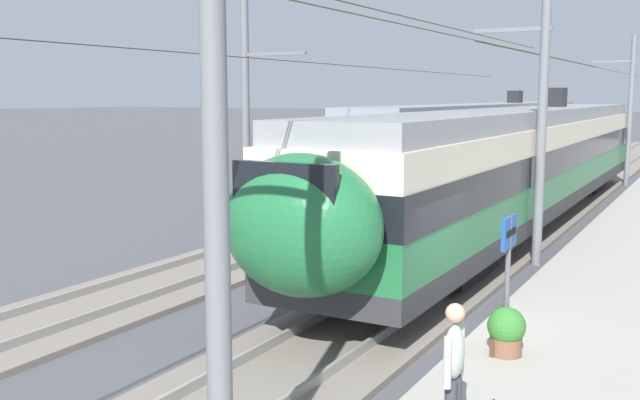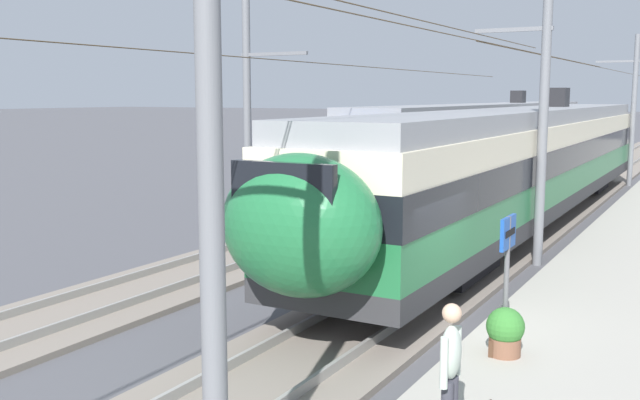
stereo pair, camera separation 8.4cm
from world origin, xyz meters
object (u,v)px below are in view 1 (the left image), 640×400
object	(u,v)px
catenary_mast_mid	(538,104)
passenger_walking	(454,368)
train_near_platform	(522,160)
handbag_near_sign	(498,346)
train_far_track	(488,135)
catenary_mast_west	(205,126)
catenary_mast_east	(628,107)
platform_sign	(508,252)
potted_plant_by_shelter	(506,330)
catenary_mast_far_side	(250,111)

from	to	relation	value
catenary_mast_mid	passenger_walking	xyz separation A→B (m)	(-11.01, -1.62, -2.80)
train_near_platform	handbag_near_sign	distance (m)	13.16
train_near_platform	passenger_walking	size ratio (longest dim) A/B	17.41
train_far_track	catenary_mast_mid	world-z (taller)	catenary_mast_mid
train_far_track	handbag_near_sign	size ratio (longest dim) A/B	83.94
catenary_mast_west	catenary_mast_east	distance (m)	32.19
catenary_mast_east	passenger_walking	size ratio (longest dim) A/B	22.76
catenary_mast_west	catenary_mast_mid	world-z (taller)	catenary_mast_mid
platform_sign	potted_plant_by_shelter	world-z (taller)	platform_sign
catenary_mast_far_side	catenary_mast_west	bearing A→B (deg)	-147.07
potted_plant_by_shelter	catenary_mast_west	bearing A→B (deg)	166.24
platform_sign	passenger_walking	world-z (taller)	platform_sign
catenary_mast_mid	handbag_near_sign	distance (m)	8.66
passenger_walking	potted_plant_by_shelter	xyz separation A→B (m)	(3.29, 0.26, -0.54)
train_far_track	catenary_mast_far_side	size ratio (longest dim) A/B	0.86
train_far_track	catenary_mast_east	bearing A→B (deg)	-91.48
passenger_walking	catenary_mast_far_side	bearing A→B (deg)	43.02
catenary_mast_mid	catenary_mast_east	bearing A→B (deg)	0.03
train_far_track	passenger_walking	bearing A→B (deg)	-164.48
handbag_near_sign	catenary_mast_east	bearing A→B (deg)	2.73
train_far_track	handbag_near_sign	world-z (taller)	train_far_track
catenary_mast_far_side	potted_plant_by_shelter	distance (m)	12.88
catenary_mast_mid	catenary_mast_east	distance (m)	18.88
train_far_track	catenary_mast_mid	size ratio (longest dim) A/B	0.86
catenary_mast_mid	catenary_mast_east	world-z (taller)	catenary_mast_mid
train_near_platform	handbag_near_sign	size ratio (longest dim) A/B	74.26
catenary_mast_far_side	handbag_near_sign	xyz separation A→B (m)	(-7.67, -9.81, -3.37)
train_far_track	catenary_mast_mid	bearing A→B (deg)	-160.55
train_far_track	passenger_walking	size ratio (longest dim) A/B	19.67
train_far_track	passenger_walking	xyz separation A→B (m)	(-30.06, -8.35, -0.99)
handbag_near_sign	platform_sign	bearing A→B (deg)	-4.15
passenger_walking	potted_plant_by_shelter	size ratio (longest dim) A/B	2.24
train_far_track	potted_plant_by_shelter	world-z (taller)	train_far_track
handbag_near_sign	potted_plant_by_shelter	world-z (taller)	potted_plant_by_shelter
train_near_platform	train_far_track	distance (m)	15.02
train_far_track	catenary_mast_far_side	xyz separation A→B (m)	(-19.16, 1.82, 1.58)
catenary_mast_mid	handbag_near_sign	xyz separation A→B (m)	(-7.78, -1.26, -3.60)
platform_sign	potted_plant_by_shelter	size ratio (longest dim) A/B	2.81
passenger_walking	handbag_near_sign	distance (m)	3.35
catenary_mast_far_side	train_far_track	bearing A→B (deg)	-5.44
passenger_walking	handbag_near_sign	bearing A→B (deg)	6.36
catenary_mast_west	passenger_walking	xyz separation A→B (m)	(2.30, -1.62, -2.74)
catenary_mast_mid	catenary_mast_east	size ratio (longest dim) A/B	1.00
catenary_mast_east	handbag_near_sign	size ratio (longest dim) A/B	97.12
train_near_platform	catenary_mast_far_side	distance (m)	8.80
train_near_platform	catenary_mast_east	world-z (taller)	catenary_mast_east
catenary_mast_mid	platform_sign	xyz separation A→B (m)	(-7.46, -1.29, -2.18)
platform_sign	potted_plant_by_shelter	distance (m)	1.19
train_near_platform	platform_sign	world-z (taller)	train_near_platform
potted_plant_by_shelter	platform_sign	bearing A→B (deg)	16.85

